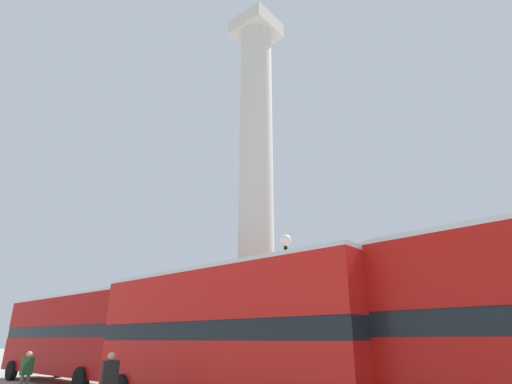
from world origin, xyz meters
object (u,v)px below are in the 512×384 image
Objects in this scene: equestrian_statue at (493,357)px; street_lamp at (287,297)px; monument_column at (256,239)px; bus_b at (74,334)px; bus_c at (225,331)px; pedestrian_by_plinth at (26,372)px; pedestrian_near_lamp at (109,380)px.

street_lamp is at bearing -122.49° from equestrian_statue.
monument_column reaches higher than equestrian_statue.
monument_column is 3.47× the size of street_lamp.
bus_b is at bearing -145.46° from equestrian_statue.
equestrian_statue is at bearing 20.48° from bus_b.
bus_c is 9.72m from equestrian_statue.
pedestrian_by_plinth is at bearing -130.72° from monument_column.
monument_column is 10.68m from pedestrian_by_plinth.
bus_b is (-9.87, -3.16, -4.19)m from monument_column.
bus_b reaches higher than pedestrian_near_lamp.
pedestrian_near_lamp is at bearing -19.71° from bus_b.
equestrian_statue is 13.06m from pedestrian_near_lamp.
street_lamp is (12.86, 1.34, 1.23)m from bus_b.
monument_column is 11.18m from bus_b.
street_lamp is 3.55× the size of pedestrian_by_plinth.
pedestrian_near_lamp is at bearing -102.76° from pedestrian_by_plinth.
pedestrian_near_lamp is (-2.52, -5.40, -2.59)m from street_lamp.
monument_column reaches higher than pedestrian_by_plinth.
pedestrian_by_plinth is (-14.40, -9.96, -0.58)m from equestrian_statue.
equestrian_statue is (8.48, 3.08, -5.05)m from monument_column.
bus_b is at bearing 176.22° from bus_c.
street_lamp is 6.50m from pedestrian_near_lamp.
equestrian_statue is (6.03, 7.58, -0.86)m from bus_c.
street_lamp is (2.99, -1.82, -2.97)m from monument_column.
bus_b is at bearing -174.07° from street_lamp.
street_lamp reaches higher than bus_c.
pedestrian_near_lamp is 6.40m from pedestrian_by_plinth.
bus_b is 12.99m from street_lamp.
pedestrian_near_lamp is 1.05× the size of pedestrian_by_plinth.
bus_c reaches higher than pedestrian_by_plinth.
bus_c is at bearing -83.92° from pedestrian_by_plinth.
street_lamp is (-5.49, -4.90, 2.08)m from equestrian_statue.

